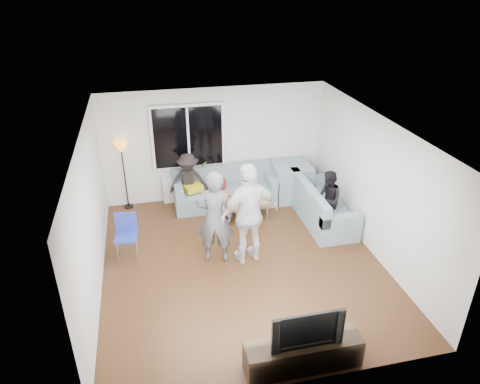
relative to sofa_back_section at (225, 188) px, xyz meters
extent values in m
cube|color=#56351C|center=(-0.13, -2.27, -0.45)|extent=(5.00, 5.50, 0.04)
cube|color=white|center=(-0.13, -2.27, 2.20)|extent=(5.00, 5.50, 0.04)
cube|color=silver|center=(-0.13, 0.50, 0.88)|extent=(5.00, 0.04, 2.60)
cube|color=silver|center=(-0.13, -5.04, 0.88)|extent=(5.00, 0.04, 2.60)
cube|color=silver|center=(-2.65, -2.27, 0.88)|extent=(0.04, 5.50, 2.60)
cube|color=silver|center=(2.39, -2.27, 0.88)|extent=(0.04, 5.50, 2.60)
cube|color=white|center=(-0.73, 0.42, 1.12)|extent=(1.62, 0.06, 1.47)
cube|color=black|center=(-0.73, 0.38, 1.12)|extent=(1.50, 0.02, 1.35)
cube|color=white|center=(-0.73, 0.37, 1.12)|extent=(0.05, 0.03, 1.35)
cube|color=silver|center=(-0.73, 0.38, -0.11)|extent=(1.30, 0.12, 0.62)
imported|color=#3B6D2B|center=(-0.44, 0.35, 0.37)|extent=(0.21, 0.18, 0.35)
imported|color=silver|center=(-1.08, 0.35, 0.28)|extent=(0.19, 0.19, 0.16)
cube|color=gray|center=(1.55, 0.00, 0.00)|extent=(0.85, 0.85, 0.85)
cube|color=gold|center=(-0.73, -0.02, 0.09)|extent=(0.46, 0.42, 0.14)
cube|color=maroon|center=(-0.17, 0.06, 0.09)|extent=(0.42, 0.38, 0.13)
cube|color=tan|center=(0.25, -0.65, -0.22)|extent=(1.17, 0.73, 0.40)
cylinder|color=#9B1C46|center=(0.22, -0.73, 0.06)|extent=(0.17, 0.17, 0.17)
imported|color=#4F4F54|center=(-0.59, -2.07, 0.48)|extent=(0.73, 0.55, 1.80)
imported|color=silver|center=(0.02, -2.19, 0.54)|extent=(1.21, 0.70, 1.93)
imported|color=black|center=(1.89, -1.39, 0.19)|extent=(0.52, 0.64, 1.23)
imported|color=black|center=(-0.82, 0.03, 0.23)|extent=(0.85, 0.50, 1.31)
cube|color=#35281A|center=(0.14, -4.77, -0.20)|extent=(1.60, 0.40, 0.44)
imported|color=black|center=(0.14, -4.77, 0.30)|extent=(0.98, 0.13, 0.56)
cylinder|color=orange|center=(-0.06, -0.52, 0.08)|extent=(0.07, 0.07, 0.21)
cylinder|color=black|center=(0.60, -0.53, 0.07)|extent=(0.07, 0.07, 0.19)
cylinder|color=#1D9F1D|center=(0.12, -0.77, 0.10)|extent=(0.08, 0.08, 0.25)
cylinder|color=#D35012|center=(0.47, -0.68, 0.10)|extent=(0.07, 0.07, 0.25)
camera|label=1|loc=(-1.63, -8.76, 4.45)|focal=32.88mm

